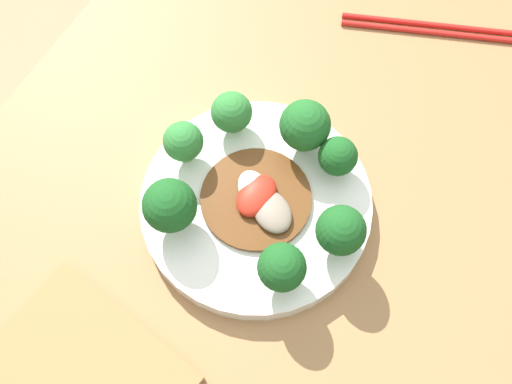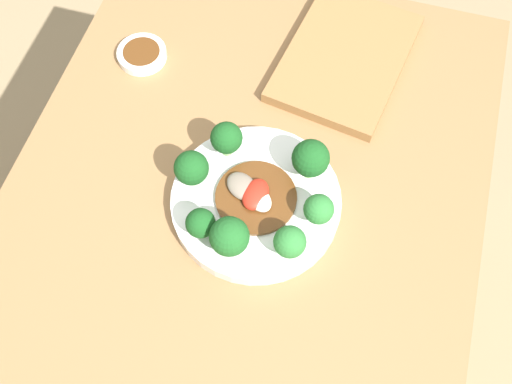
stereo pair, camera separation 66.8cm
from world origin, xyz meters
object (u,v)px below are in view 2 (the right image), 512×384
at_px(broccoli_south, 191,168).
at_px(sauce_dish, 142,54).
at_px(plate, 256,202).
at_px(broccoli_southwest, 226,138).
at_px(cutting_board, 345,58).
at_px(broccoli_north, 319,210).
at_px(broccoli_northeast, 290,242).
at_px(stirfry_center, 254,195).
at_px(broccoli_southeast, 201,223).
at_px(broccoli_northwest, 311,159).
at_px(broccoli_east, 229,237).

distance_m(broccoli_south, sauce_dish, 0.27).
bearing_deg(plate, broccoli_southwest, -135.53).
xyz_separation_m(sauce_dish, cutting_board, (-0.09, 0.33, 0.00)).
bearing_deg(broccoli_south, broccoli_north, 86.37).
height_order(broccoli_south, broccoli_northeast, broccoli_south).
relative_size(broccoli_southwest, sauce_dish, 0.75).
height_order(stirfry_center, cutting_board, stirfry_center).
height_order(broccoli_south, sauce_dish, broccoli_south).
height_order(plate, sauce_dish, plate).
relative_size(plate, cutting_board, 0.84).
xyz_separation_m(broccoli_northeast, stirfry_center, (-0.07, -0.07, -0.02)).
distance_m(broccoli_southeast, broccoli_southwest, 0.14).
distance_m(broccoli_northwest, sauce_dish, 0.36).
bearing_deg(broccoli_north, broccoli_southeast, -67.01).
bearing_deg(plate, broccoli_south, -91.85).
height_order(plate, broccoli_southeast, broccoli_southeast).
height_order(sauce_dish, cutting_board, cutting_board).
bearing_deg(broccoli_northeast, broccoli_south, -113.00).
bearing_deg(broccoli_south, sauce_dish, -142.06).
distance_m(broccoli_southwest, cutting_board, 0.28).
bearing_deg(sauce_dish, plate, 50.51).
xyz_separation_m(broccoli_northeast, sauce_dish, (-0.28, -0.33, -0.05)).
bearing_deg(broccoli_east, broccoli_northeast, 103.07).
xyz_separation_m(broccoli_northwest, cutting_board, (-0.24, 0.01, -0.05)).
bearing_deg(broccoli_east, broccoli_northwest, 152.67).
bearing_deg(broccoli_northeast, broccoli_southwest, -135.20).
bearing_deg(stirfry_center, broccoli_southwest, -136.81).
relative_size(broccoli_northwest, cutting_board, 0.24).
bearing_deg(broccoli_east, broccoli_southeast, -104.44).
bearing_deg(broccoli_southwest, broccoli_southeast, 2.23).
bearing_deg(broccoli_northeast, broccoli_east, -76.93).
bearing_deg(broccoli_northeast, stirfry_center, -133.74).
height_order(broccoli_east, stirfry_center, broccoli_east).
relative_size(stirfry_center, cutting_board, 0.40).
relative_size(broccoli_north, broccoli_northeast, 1.02).
xyz_separation_m(plate, broccoli_northwest, (-0.06, 0.06, 0.05)).
height_order(broccoli_east, broccoli_southwest, broccoli_east).
distance_m(broccoli_east, broccoli_northeast, 0.08).
bearing_deg(broccoli_northwest, broccoli_east, -27.33).
xyz_separation_m(plate, sauce_dish, (-0.22, -0.26, -0.00)).
height_order(broccoli_southwest, cutting_board, broccoli_southwest).
bearing_deg(broccoli_east, plate, 171.34).
bearing_deg(broccoli_north, broccoli_east, -54.36).
bearing_deg(cutting_board, broccoli_southwest, -29.25).
bearing_deg(broccoli_north, broccoli_northwest, -157.78).
bearing_deg(broccoli_southwest, broccoli_north, 64.76).
distance_m(plate, stirfry_center, 0.02).
distance_m(broccoli_north, stirfry_center, 0.10).
height_order(broccoli_south, stirfry_center, broccoli_south).
bearing_deg(sauce_dish, broccoli_north, 57.59).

